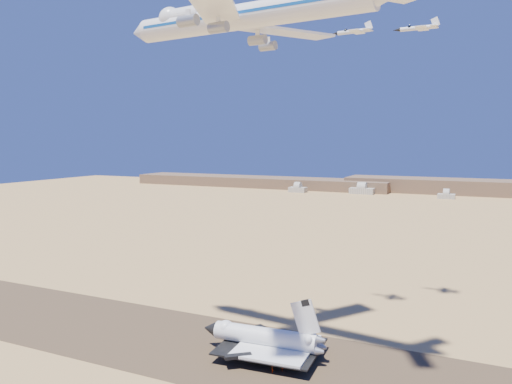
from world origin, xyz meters
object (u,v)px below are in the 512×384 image
at_px(shuttle, 264,339).
at_px(crew_b, 282,368).
at_px(carrier_747, 238,17).
at_px(chase_jet_e, 353,31).
at_px(crew_a, 272,368).
at_px(chase_jet_f, 418,28).
at_px(crew_c, 272,370).

height_order(shuttle, crew_b, shuttle).
relative_size(carrier_747, chase_jet_e, 5.94).
bearing_deg(crew_a, chase_jet_f, -47.05).
bearing_deg(crew_c, chase_jet_e, -65.64).
distance_m(crew_a, crew_c, 1.28).
xyz_separation_m(crew_b, chase_jet_e, (6.90, 47.45, 104.31)).
bearing_deg(crew_a, carrier_747, 54.59).
bearing_deg(chase_jet_e, chase_jet_f, 49.92).
bearing_deg(shuttle, carrier_747, -134.68).
relative_size(crew_a, chase_jet_e, 0.11).
bearing_deg(chase_jet_f, crew_b, -109.73).
xyz_separation_m(crew_b, crew_c, (-2.13, -2.51, 0.02)).
distance_m(crew_b, chase_jet_e, 114.80).
height_order(carrier_747, chase_jet_f, carrier_747).
bearing_deg(chase_jet_f, shuttle, -119.29).
bearing_deg(crew_a, shuttle, 12.90).
bearing_deg(crew_b, shuttle, 9.05).
bearing_deg(carrier_747, chase_jet_e, 71.57).
bearing_deg(crew_c, carrier_747, 18.62).
height_order(shuttle, crew_c, shuttle).
height_order(crew_b, crew_c, crew_c).
relative_size(crew_b, chase_jet_f, 0.09).
bearing_deg(crew_a, crew_b, -87.08).
xyz_separation_m(shuttle, chase_jet_f, (35.48, 58.53, 102.89)).
distance_m(shuttle, chase_jet_f, 123.57).
bearing_deg(chase_jet_f, crew_c, -110.54).
relative_size(shuttle, carrier_747, 0.45).
xyz_separation_m(carrier_747, chase_jet_e, (21.69, 46.33, 2.99)).
xyz_separation_m(carrier_747, crew_b, (14.79, -1.12, -101.32)).
bearing_deg(crew_c, shuttle, -19.73).
distance_m(crew_a, crew_b, 3.03).
bearing_deg(crew_a, chase_jet_e, -34.95).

